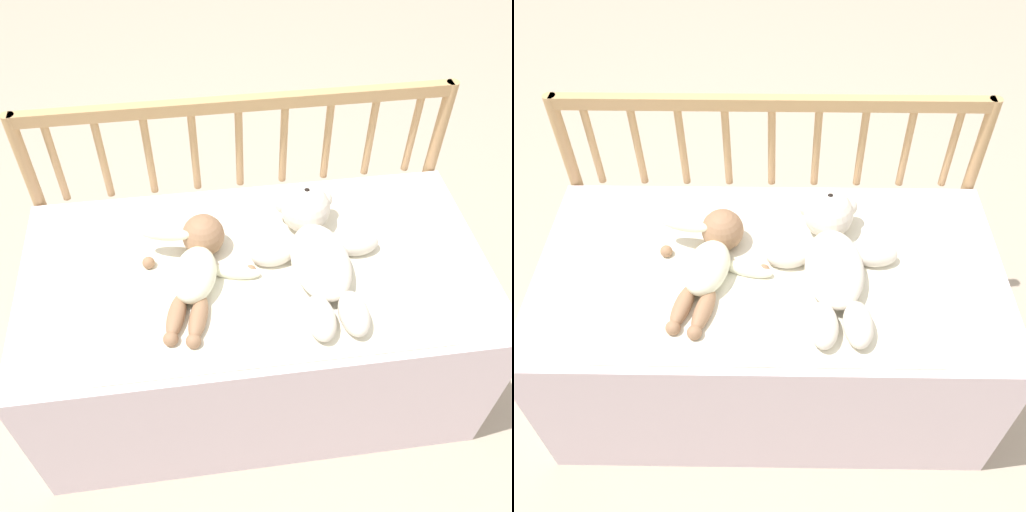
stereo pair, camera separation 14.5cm
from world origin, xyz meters
The scene contains 6 objects.
ground_plane centered at (0.00, 0.00, 0.00)m, with size 12.00×12.00×0.00m, color tan.
crib_mattress centered at (0.00, 0.00, 0.26)m, with size 1.24×0.65×0.51m.
crib_rail centered at (0.00, 0.35, 0.58)m, with size 1.24×0.04×0.81m.
blanket centered at (0.02, -0.03, 0.52)m, with size 0.86×0.55×0.01m.
teddy_bear centered at (0.16, 0.00, 0.57)m, with size 0.35×0.48×0.14m.
baby centered at (-0.15, -0.01, 0.56)m, with size 0.31×0.38×0.11m.
Camera 1 is at (-0.13, -0.99, 1.65)m, focal length 40.00 mm.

